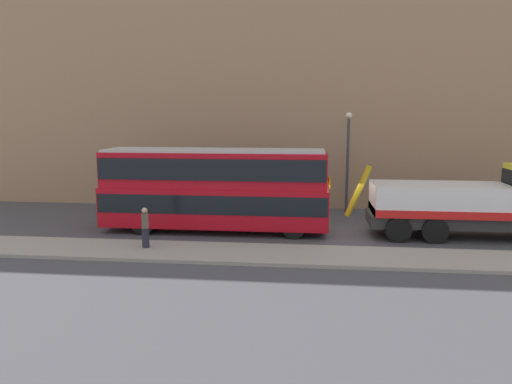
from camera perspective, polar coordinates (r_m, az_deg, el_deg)
name	(u,v)px	position (r m, az deg, el deg)	size (l,w,h in m)	color
ground_plane	(347,233)	(23.61, 10.83, -4.88)	(120.00, 120.00, 0.00)	#424247
near_kerb	(355,257)	(19.55, 11.79, -7.65)	(60.00, 2.80, 0.15)	gray
building_facade	(342,75)	(29.84, 10.27, 13.65)	(60.00, 1.50, 16.00)	#9E7A5B
recovery_tow_truck	(479,201)	(24.22, 25.14, -0.99)	(10.15, 2.68, 3.67)	#2D2D2D
double_decker_bus	(215,187)	(23.27, -4.97, 0.65)	(11.06, 2.60, 4.06)	#B70C19
pedestrian_onlooker	(145,228)	(20.57, -13.13, -4.23)	(0.40, 0.47, 1.71)	#232333
street_lamp	(348,154)	(27.67, 10.93, 4.46)	(0.36, 0.36, 5.83)	#38383D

